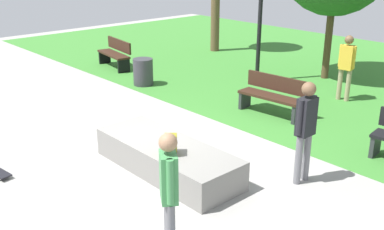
{
  "coord_description": "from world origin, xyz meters",
  "views": [
    {
      "loc": [
        6.33,
        -4.47,
        3.72
      ],
      "look_at": [
        0.68,
        0.65,
        0.9
      ],
      "focal_mm": 42.6,
      "sensor_mm": 36.0,
      "label": 1
    }
  ],
  "objects_px": {
    "skater_performing_trick": "(169,188)",
    "park_bench_near_lamppost": "(272,95)",
    "skater_watching": "(306,125)",
    "concrete_ledge": "(167,157)",
    "trash_bin": "(143,72)",
    "pedestrian_with_backpack": "(347,62)",
    "park_bench_center_lawn": "(115,53)",
    "backpack_on_ledge": "(171,145)"
  },
  "relations": [
    {
      "from": "trash_bin",
      "to": "park_bench_near_lamppost",
      "type": "bearing_deg",
      "value": 11.01
    },
    {
      "from": "skater_watching",
      "to": "pedestrian_with_backpack",
      "type": "relative_size",
      "value": 1.04
    },
    {
      "from": "backpack_on_ledge",
      "to": "park_bench_near_lamppost",
      "type": "xyz_separation_m",
      "value": [
        -0.95,
        3.88,
        -0.19
      ]
    },
    {
      "from": "skater_watching",
      "to": "pedestrian_with_backpack",
      "type": "bearing_deg",
      "value": 112.43
    },
    {
      "from": "skater_performing_trick",
      "to": "park_bench_center_lawn",
      "type": "relative_size",
      "value": 1.03
    },
    {
      "from": "park_bench_near_lamppost",
      "to": "pedestrian_with_backpack",
      "type": "xyz_separation_m",
      "value": [
        0.57,
        2.22,
        0.53
      ]
    },
    {
      "from": "backpack_on_ledge",
      "to": "park_bench_center_lawn",
      "type": "distance_m",
      "value": 8.07
    },
    {
      "from": "pedestrian_with_backpack",
      "to": "backpack_on_ledge",
      "type": "bearing_deg",
      "value": -86.4
    },
    {
      "from": "skater_performing_trick",
      "to": "park_bench_near_lamppost",
      "type": "height_order",
      "value": "skater_performing_trick"
    },
    {
      "from": "concrete_ledge",
      "to": "trash_bin",
      "type": "height_order",
      "value": "trash_bin"
    },
    {
      "from": "concrete_ledge",
      "to": "trash_bin",
      "type": "distance_m",
      "value": 5.45
    },
    {
      "from": "park_bench_center_lawn",
      "to": "backpack_on_ledge",
      "type": "bearing_deg",
      "value": -26.8
    },
    {
      "from": "skater_performing_trick",
      "to": "backpack_on_ledge",
      "type": "bearing_deg",
      "value": 139.83
    },
    {
      "from": "trash_bin",
      "to": "pedestrian_with_backpack",
      "type": "bearing_deg",
      "value": 33.17
    },
    {
      "from": "skater_watching",
      "to": "park_bench_center_lawn",
      "type": "relative_size",
      "value": 1.06
    },
    {
      "from": "concrete_ledge",
      "to": "backpack_on_ledge",
      "type": "distance_m",
      "value": 0.58
    },
    {
      "from": "concrete_ledge",
      "to": "park_bench_center_lawn",
      "type": "height_order",
      "value": "park_bench_center_lawn"
    },
    {
      "from": "skater_performing_trick",
      "to": "trash_bin",
      "type": "distance_m",
      "value": 7.85
    },
    {
      "from": "skater_performing_trick",
      "to": "park_bench_near_lamppost",
      "type": "distance_m",
      "value": 5.75
    },
    {
      "from": "backpack_on_ledge",
      "to": "skater_watching",
      "type": "relative_size",
      "value": 0.18
    },
    {
      "from": "pedestrian_with_backpack",
      "to": "skater_performing_trick",
      "type": "bearing_deg",
      "value": -75.56
    },
    {
      "from": "park_bench_center_lawn",
      "to": "trash_bin",
      "type": "xyz_separation_m",
      "value": [
        2.23,
        -0.54,
        -0.1
      ]
    },
    {
      "from": "trash_bin",
      "to": "pedestrian_with_backpack",
      "type": "relative_size",
      "value": 0.45
    },
    {
      "from": "park_bench_near_lamppost",
      "to": "pedestrian_with_backpack",
      "type": "height_order",
      "value": "pedestrian_with_backpack"
    },
    {
      "from": "skater_watching",
      "to": "park_bench_near_lamppost",
      "type": "height_order",
      "value": "skater_watching"
    },
    {
      "from": "park_bench_near_lamppost",
      "to": "park_bench_center_lawn",
      "type": "bearing_deg",
      "value": -177.74
    },
    {
      "from": "backpack_on_ledge",
      "to": "pedestrian_with_backpack",
      "type": "distance_m",
      "value": 6.12
    },
    {
      "from": "skater_watching",
      "to": "backpack_on_ledge",
      "type": "bearing_deg",
      "value": -131.87
    },
    {
      "from": "park_bench_center_lawn",
      "to": "pedestrian_with_backpack",
      "type": "height_order",
      "value": "pedestrian_with_backpack"
    },
    {
      "from": "skater_performing_trick",
      "to": "park_bench_near_lamppost",
      "type": "xyz_separation_m",
      "value": [
        -2.47,
        5.16,
        -0.51
      ]
    },
    {
      "from": "trash_bin",
      "to": "backpack_on_ledge",
      "type": "bearing_deg",
      "value": -31.98
    },
    {
      "from": "pedestrian_with_backpack",
      "to": "concrete_ledge",
      "type": "bearing_deg",
      "value": -89.71
    },
    {
      "from": "park_bench_center_lawn",
      "to": "concrete_ledge",
      "type": "bearing_deg",
      "value": -26.65
    },
    {
      "from": "backpack_on_ledge",
      "to": "trash_bin",
      "type": "relative_size",
      "value": 0.42
    },
    {
      "from": "skater_watching",
      "to": "park_bench_near_lamppost",
      "type": "relative_size",
      "value": 1.07
    },
    {
      "from": "backpack_on_ledge",
      "to": "pedestrian_with_backpack",
      "type": "xyz_separation_m",
      "value": [
        -0.38,
        6.1,
        0.33
      ]
    },
    {
      "from": "backpack_on_ledge",
      "to": "park_bench_near_lamppost",
      "type": "distance_m",
      "value": 4.0
    },
    {
      "from": "skater_performing_trick",
      "to": "pedestrian_with_backpack",
      "type": "distance_m",
      "value": 7.62
    },
    {
      "from": "backpack_on_ledge",
      "to": "park_bench_center_lawn",
      "type": "relative_size",
      "value": 0.19
    },
    {
      "from": "skater_watching",
      "to": "park_bench_near_lamppost",
      "type": "bearing_deg",
      "value": 136.99
    },
    {
      "from": "backpack_on_ledge",
      "to": "pedestrian_with_backpack",
      "type": "relative_size",
      "value": 0.19
    },
    {
      "from": "skater_performing_trick",
      "to": "trash_bin",
      "type": "relative_size",
      "value": 2.23
    }
  ]
}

